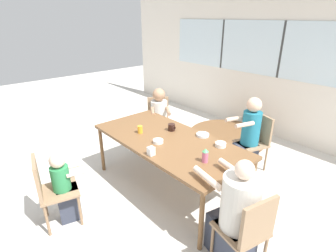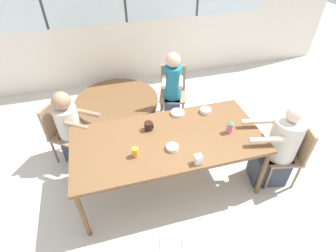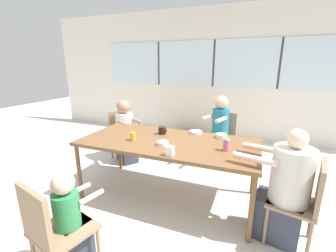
# 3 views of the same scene
# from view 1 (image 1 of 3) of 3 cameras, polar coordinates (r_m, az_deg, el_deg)

# --- Properties ---
(ground_plane) EXTENTS (16.00, 16.00, 0.00)m
(ground_plane) POSITION_cam_1_polar(r_m,az_deg,el_deg) (3.74, -0.00, -13.17)
(ground_plane) COLOR beige
(wall_back_with_windows) EXTENTS (8.40, 0.08, 2.80)m
(wall_back_with_windows) POSITION_cam_1_polar(r_m,az_deg,el_deg) (5.30, 23.28, 12.58)
(wall_back_with_windows) COLOR silver
(wall_back_with_windows) RESTS_ON ground_plane
(dining_table) EXTENTS (2.09, 0.99, 0.75)m
(dining_table) POSITION_cam_1_polar(r_m,az_deg,el_deg) (3.38, -0.00, -3.58)
(dining_table) COLOR brown
(dining_table) RESTS_ON ground_plane
(chair_for_woman_green_shirt) EXTENTS (0.48, 0.48, 0.84)m
(chair_for_woman_green_shirt) POSITION_cam_1_polar(r_m,az_deg,el_deg) (2.54, 17.19, -20.54)
(chair_for_woman_green_shirt) COLOR #937556
(chair_for_woman_green_shirt) RESTS_ON ground_plane
(chair_for_man_blue_shirt) EXTENTS (0.51, 0.51, 0.84)m
(chair_for_man_blue_shirt) POSITION_cam_1_polar(r_m,az_deg,el_deg) (4.19, 18.74, -2.38)
(chair_for_man_blue_shirt) COLOR #937556
(chair_for_man_blue_shirt) RESTS_ON ground_plane
(chair_for_man_teal_shirt) EXTENTS (0.56, 0.56, 0.84)m
(chair_for_man_teal_shirt) POSITION_cam_1_polar(r_m,az_deg,el_deg) (4.79, -2.07, 2.05)
(chair_for_man_teal_shirt) COLOR #937556
(chair_for_man_teal_shirt) RESTS_ON ground_plane
(chair_for_toddler) EXTENTS (0.48, 0.48, 0.84)m
(chair_for_toddler) POSITION_cam_1_polar(r_m,az_deg,el_deg) (3.18, -24.56, -11.93)
(chair_for_toddler) COLOR #937556
(chair_for_toddler) RESTS_ON ground_plane
(person_woman_green_shirt) EXTENTS (0.68, 0.47, 1.11)m
(person_woman_green_shirt) POSITION_cam_1_polar(r_m,az_deg,el_deg) (2.63, 14.44, -18.66)
(person_woman_green_shirt) COLOR #333847
(person_woman_green_shirt) RESTS_ON ground_plane
(person_man_blue_shirt) EXTENTS (0.41, 0.54, 1.14)m
(person_man_blue_shirt) POSITION_cam_1_polar(r_m,az_deg,el_deg) (4.08, 17.10, -2.30)
(person_man_blue_shirt) COLOR #333847
(person_man_blue_shirt) RESTS_ON ground_plane
(person_man_teal_shirt) EXTENTS (0.59, 0.53, 1.06)m
(person_man_teal_shirt) POSITION_cam_1_polar(r_m,az_deg,el_deg) (4.64, -1.89, 1.22)
(person_man_teal_shirt) COLOR #333847
(person_man_teal_shirt) RESTS_ON ground_plane
(person_toddler) EXTENTS (0.27, 0.39, 0.88)m
(person_toddler) POSITION_cam_1_polar(r_m,az_deg,el_deg) (3.22, -21.53, -12.61)
(person_toddler) COLOR #333847
(person_toddler) RESTS_ON ground_plane
(coffee_mug) EXTENTS (0.10, 0.10, 0.10)m
(coffee_mug) POSITION_cam_1_polar(r_m,az_deg,el_deg) (3.58, 0.80, -0.30)
(coffee_mug) COLOR black
(coffee_mug) RESTS_ON dining_table
(sippy_cup) EXTENTS (0.07, 0.07, 0.16)m
(sippy_cup) POSITION_cam_1_polar(r_m,az_deg,el_deg) (2.84, 8.10, -6.32)
(sippy_cup) COLOR #CC668C
(sippy_cup) RESTS_ON dining_table
(juice_glass) EXTENTS (0.07, 0.07, 0.10)m
(juice_glass) POSITION_cam_1_polar(r_m,az_deg,el_deg) (3.53, -6.09, -0.76)
(juice_glass) COLOR gold
(juice_glass) RESTS_ON dining_table
(milk_carton_small) EXTENTS (0.07, 0.07, 0.10)m
(milk_carton_small) POSITION_cam_1_polar(r_m,az_deg,el_deg) (2.97, -3.71, -5.49)
(milk_carton_small) COLOR silver
(milk_carton_small) RESTS_ON dining_table
(bowl_white_shallow) EXTENTS (0.13, 0.13, 0.05)m
(bowl_white_shallow) POSITION_cam_1_polar(r_m,az_deg,el_deg) (3.22, 11.38, -3.99)
(bowl_white_shallow) COLOR white
(bowl_white_shallow) RESTS_ON dining_table
(bowl_cereal) EXTENTS (0.17, 0.17, 0.03)m
(bowl_cereal) POSITION_cam_1_polar(r_m,az_deg,el_deg) (3.46, 7.57, -1.91)
(bowl_cereal) COLOR silver
(bowl_cereal) RESTS_ON dining_table
(bowl_fruit) EXTENTS (0.13, 0.13, 0.04)m
(bowl_fruit) POSITION_cam_1_polar(r_m,az_deg,el_deg) (3.25, -2.18, -3.33)
(bowl_fruit) COLOR white
(bowl_fruit) RESTS_ON dining_table
(folded_table_stack) EXTENTS (1.44, 1.44, 0.12)m
(folded_table_stack) POSITION_cam_1_polar(r_m,az_deg,el_deg) (5.18, 12.74, -2.14)
(folded_table_stack) COLOR brown
(folded_table_stack) RESTS_ON ground_plane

